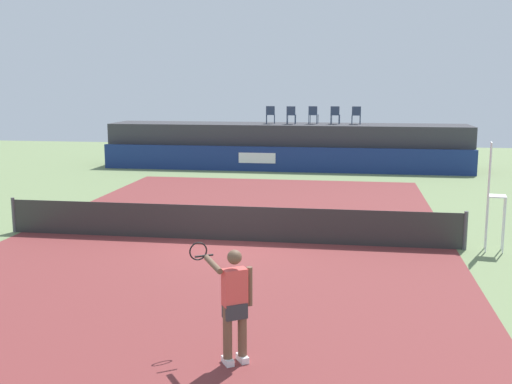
# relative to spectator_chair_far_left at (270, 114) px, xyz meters

# --- Properties ---
(ground_plane) EXTENTS (48.00, 48.00, 0.00)m
(ground_plane) POSITION_rel_spectator_chair_far_left_xyz_m (0.85, -12.31, -2.69)
(ground_plane) COLOR #6B7F51
(court_inner) EXTENTS (12.00, 22.00, 0.00)m
(court_inner) POSITION_rel_spectator_chair_far_left_xyz_m (0.85, -15.31, -2.69)
(court_inner) COLOR maroon
(court_inner) RESTS_ON ground
(sponsor_wall) EXTENTS (18.00, 0.22, 1.20)m
(sponsor_wall) POSITION_rel_spectator_chair_far_left_xyz_m (0.85, -1.81, -2.09)
(sponsor_wall) COLOR navy
(sponsor_wall) RESTS_ON ground
(spectator_platform) EXTENTS (18.00, 2.80, 2.20)m
(spectator_platform) POSITION_rel_spectator_chair_far_left_xyz_m (0.85, -0.01, -1.59)
(spectator_platform) COLOR #38383D
(spectator_platform) RESTS_ON ground
(spectator_chair_far_left) EXTENTS (0.48, 0.48, 0.89)m
(spectator_chair_far_left) POSITION_rel_spectator_chair_far_left_xyz_m (0.00, 0.00, 0.00)
(spectator_chair_far_left) COLOR #2D3D56
(spectator_chair_far_left) RESTS_ON spectator_platform
(spectator_chair_left) EXTENTS (0.44, 0.44, 0.89)m
(spectator_chair_left) POSITION_rel_spectator_chair_far_left_xyz_m (1.07, -0.19, 0.00)
(spectator_chair_left) COLOR #2D3D56
(spectator_chair_left) RESTS_ON spectator_platform
(spectator_chair_center) EXTENTS (0.48, 0.48, 0.89)m
(spectator_chair_center) POSITION_rel_spectator_chair_far_left_xyz_m (2.16, 0.12, 0.00)
(spectator_chair_center) COLOR #2D3D56
(spectator_chair_center) RESTS_ON spectator_platform
(spectator_chair_right) EXTENTS (0.47, 0.47, 0.89)m
(spectator_chair_right) POSITION_rel_spectator_chair_far_left_xyz_m (3.25, 0.16, 0.00)
(spectator_chair_right) COLOR #2D3D56
(spectator_chair_right) RESTS_ON spectator_platform
(spectator_chair_far_right) EXTENTS (0.46, 0.46, 0.89)m
(spectator_chair_far_right) POSITION_rel_spectator_chair_far_left_xyz_m (4.30, 0.16, 0.00)
(spectator_chair_far_right) COLOR #2D3D56
(spectator_chair_far_right) RESTS_ON spectator_platform
(umpire_chair) EXTENTS (0.50, 0.50, 2.76)m
(umpire_chair) POSITION_rel_spectator_chair_far_left_xyz_m (7.65, -15.29, -1.11)
(umpire_chair) COLOR white
(umpire_chair) RESTS_ON ground
(tennis_net) EXTENTS (12.40, 0.02, 0.95)m
(tennis_net) POSITION_rel_spectator_chair_far_left_xyz_m (0.85, -15.31, -2.22)
(tennis_net) COLOR #2D2D2D
(tennis_net) RESTS_ON ground
(net_post_near) EXTENTS (0.10, 0.10, 1.00)m
(net_post_near) POSITION_rel_spectator_chair_far_left_xyz_m (-5.35, -15.31, -2.19)
(net_post_near) COLOR #4C4C51
(net_post_near) RESTS_ON ground
(net_post_far) EXTENTS (0.10, 0.10, 1.00)m
(net_post_far) POSITION_rel_spectator_chair_far_left_xyz_m (7.05, -15.31, -2.19)
(net_post_far) COLOR #4C4C51
(net_post_far) RESTS_ON ground
(tennis_player) EXTENTS (1.11, 1.00, 1.77)m
(tennis_player) POSITION_rel_spectator_chair_far_left_xyz_m (2.45, -22.60, -1.73)
(tennis_player) COLOR white
(tennis_player) RESTS_ON court_inner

